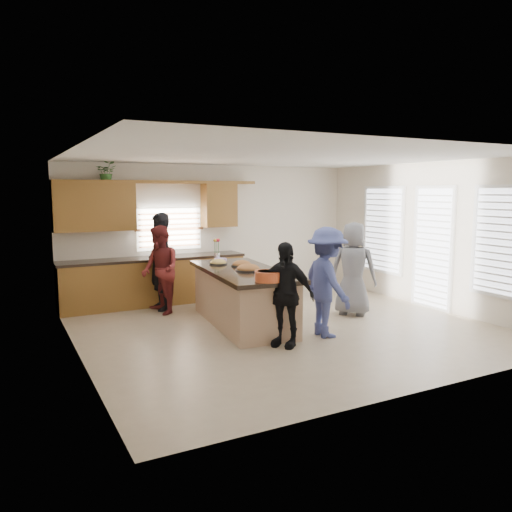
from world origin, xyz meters
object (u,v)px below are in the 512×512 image
woman_left_mid (160,270)px  woman_left_front (285,294)px  salad_bowl (269,276)px  woman_left_back (160,262)px  woman_right_front (353,269)px  woman_right_back (327,282)px  island (243,298)px

woman_left_mid → woman_left_front: size_ratio=1.07×
salad_bowl → woman_left_mid: size_ratio=0.25×
salad_bowl → woman_left_mid: (-0.86, 2.56, -0.22)m
woman_left_back → woman_right_front: 3.61m
woman_left_back → woman_left_mid: bearing=-23.8°
woman_left_mid → woman_left_back: bearing=156.9°
salad_bowl → woman_left_front: 0.35m
woman_left_front → woman_right_front: bearing=80.8°
woman_left_back → woman_left_front: woman_left_back is taller
woman_right_back → woman_right_front: woman_right_back is taller
salad_bowl → woman_left_front: size_ratio=0.27×
woman_right_back → woman_left_mid: bearing=40.4°
woman_left_back → woman_right_front: bearing=49.4°
woman_left_back → woman_left_front: bearing=10.6°
woman_left_front → woman_right_front: size_ratio=0.90×
salad_bowl → woman_right_back: (1.01, -0.04, -0.18)m
woman_left_back → island: bearing=21.8°
woman_left_mid → woman_right_back: woman_right_back is taller
salad_bowl → woman_left_back: size_ratio=0.23×
salad_bowl → woman_right_back: woman_right_back is taller
island → woman_left_back: bearing=124.4°
woman_left_back → woman_left_mid: (-0.10, -0.31, -0.11)m
woman_left_back → woman_left_front: size_ratio=1.20×
island → woman_left_mid: bearing=132.2°
woman_left_front → woman_right_front: (2.05, 1.01, 0.08)m
woman_left_front → woman_right_back: bearing=63.1°
island → salad_bowl: salad_bowl is taller
woman_left_back → woman_left_mid: woman_left_back is taller
woman_left_front → island: bearing=145.6°
salad_bowl → woman_right_back: size_ratio=0.24×
woman_left_mid → woman_right_front: bearing=55.1°
island → woman_right_back: 1.54m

